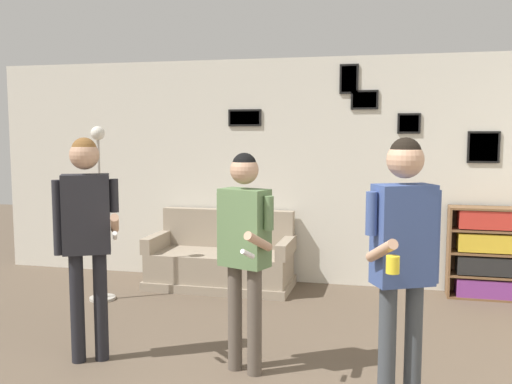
{
  "coord_description": "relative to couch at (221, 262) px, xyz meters",
  "views": [
    {
      "loc": [
        0.73,
        -2.46,
        1.83
      ],
      "look_at": [
        -0.37,
        2.15,
        1.33
      ],
      "focal_mm": 40.0,
      "sensor_mm": 36.0,
      "label": 1
    }
  ],
  "objects": [
    {
      "name": "floor_lamp",
      "position": [
        -1.11,
        -0.84,
        0.75
      ],
      "size": [
        0.28,
        0.28,
        1.89
      ],
      "color": "#ADA89E",
      "rests_on": "ground_plane"
    },
    {
      "name": "person_watcher_holding_cup",
      "position": [
        2.02,
        -2.79,
        0.83
      ],
      "size": [
        0.45,
        0.57,
        1.79
      ],
      "color": "#3D4247",
      "rests_on": "ground_plane"
    },
    {
      "name": "bookshelf",
      "position": [
        3.13,
        0.2,
        0.21
      ],
      "size": [
        1.12,
        0.3,
        1.01
      ],
      "color": "brown",
      "rests_on": "ground_plane"
    },
    {
      "name": "person_player_foreground_center",
      "position": [
        0.88,
        -2.31,
        0.74
      ],
      "size": [
        0.47,
        0.56,
        1.67
      ],
      "color": "brown",
      "rests_on": "ground_plane"
    },
    {
      "name": "person_player_foreground_left",
      "position": [
        -0.38,
        -2.39,
        0.82
      ],
      "size": [
        0.6,
        0.4,
        1.79
      ],
      "color": "black",
      "rests_on": "ground_plane"
    },
    {
      "name": "couch",
      "position": [
        0.0,
        0.0,
        0.0
      ],
      "size": [
        1.7,
        0.8,
        0.88
      ],
      "color": "gray",
      "rests_on": "ground_plane"
    },
    {
      "name": "wall_back",
      "position": [
        1.21,
        0.42,
        1.06
      ],
      "size": [
        8.6,
        0.08,
        2.7
      ],
      "color": "silver",
      "rests_on": "ground_plane"
    }
  ]
}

